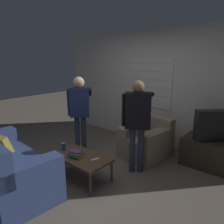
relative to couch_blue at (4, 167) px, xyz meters
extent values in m
plane|color=#665B51|center=(0.70, 1.11, -0.35)|extent=(16.00, 16.00, 0.00)
cube|color=silver|center=(0.70, 3.14, 0.92)|extent=(5.20, 0.06, 2.55)
cube|color=silver|center=(0.56, 3.10, 1.02)|extent=(1.21, 0.02, 1.08)
cube|color=#A4A099|center=(0.56, 3.08, 0.57)|extent=(1.19, 0.00, 0.01)
cube|color=#A4A099|center=(0.56, 3.08, 0.75)|extent=(1.19, 0.00, 0.01)
cube|color=#A4A099|center=(0.56, 3.08, 0.93)|extent=(1.19, 0.00, 0.01)
cube|color=#A4A099|center=(0.56, 3.08, 1.11)|extent=(1.19, 0.00, 0.01)
cube|color=#A4A099|center=(0.56, 3.08, 1.29)|extent=(1.19, 0.00, 0.01)
cube|color=#A4A099|center=(0.56, 3.08, 1.47)|extent=(1.19, 0.00, 0.01)
cube|color=navy|center=(0.01, 0.05, -0.12)|extent=(1.89, 1.01, 0.47)
cube|color=navy|center=(0.80, -0.02, 0.23)|extent=(0.32, 0.87, 0.21)
cube|color=#B29338|center=(-0.30, 0.13, 0.22)|extent=(0.40, 0.29, 0.37)
cube|color=gray|center=(1.05, 2.31, -0.14)|extent=(0.86, 0.93, 0.42)
cube|color=gray|center=(1.08, 2.63, 0.25)|extent=(0.79, 0.28, 0.35)
cube|color=gray|center=(1.31, 2.28, 0.17)|extent=(0.33, 0.87, 0.19)
cube|color=gray|center=(0.78, 2.34, 0.17)|extent=(0.33, 0.87, 0.19)
cube|color=brown|center=(0.67, 0.93, 0.03)|extent=(0.99, 0.56, 0.04)
cylinder|color=brown|center=(0.21, 1.17, -0.17)|extent=(0.04, 0.04, 0.36)
cylinder|color=brown|center=(1.12, 1.17, -0.17)|extent=(0.04, 0.04, 0.36)
cylinder|color=brown|center=(0.21, 0.69, -0.17)|extent=(0.04, 0.04, 0.36)
cylinder|color=brown|center=(1.12, 0.69, -0.17)|extent=(0.04, 0.04, 0.36)
cube|color=#33281E|center=(2.18, 2.71, -0.09)|extent=(0.99, 0.56, 0.52)
cube|color=black|center=(2.18, 2.71, 0.44)|extent=(0.64, 0.59, 0.55)
cube|color=navy|center=(2.11, 2.79, 0.44)|extent=(0.44, 0.38, 0.45)
cylinder|color=#33384C|center=(-0.15, 1.57, 0.04)|extent=(0.10, 0.10, 0.78)
cylinder|color=#33384C|center=(-0.05, 1.66, 0.04)|extent=(0.10, 0.10, 0.78)
cube|color=navy|center=(-0.10, 1.61, 0.73)|extent=(0.41, 0.41, 0.59)
sphere|color=tan|center=(-0.10, 1.61, 1.12)|extent=(0.22, 0.22, 0.22)
cylinder|color=navy|center=(-0.28, 1.49, 0.71)|extent=(0.16, 0.16, 0.56)
cylinder|color=navy|center=(-0.14, 1.95, 0.90)|extent=(0.44, 0.44, 0.24)
cube|color=black|center=(-0.32, 2.14, 0.82)|extent=(0.07, 0.07, 0.13)
cylinder|color=#33384C|center=(1.17, 1.66, 0.05)|extent=(0.10, 0.10, 0.80)
cylinder|color=#33384C|center=(1.29, 1.75, 0.05)|extent=(0.10, 0.10, 0.80)
cube|color=black|center=(1.23, 1.70, 0.75)|extent=(0.45, 0.41, 0.60)
sphere|color=#846042|center=(1.23, 1.70, 1.14)|extent=(0.20, 0.20, 0.20)
cylinder|color=black|center=(1.02, 1.60, 0.74)|extent=(0.15, 0.17, 0.58)
cylinder|color=black|center=(1.25, 2.06, 0.94)|extent=(0.40, 0.50, 0.23)
cube|color=black|center=(1.08, 2.28, 0.86)|extent=(0.07, 0.07, 0.13)
cube|color=gold|center=(0.63, 0.87, 0.06)|extent=(0.23, 0.14, 0.03)
cube|color=#33754C|center=(0.64, 0.86, 0.10)|extent=(0.24, 0.22, 0.04)
cube|color=#75387F|center=(0.62, 0.86, 0.13)|extent=(0.20, 0.16, 0.03)
cylinder|color=#194C9E|center=(0.26, 0.90, 0.11)|extent=(0.07, 0.07, 0.12)
cylinder|color=silver|center=(0.26, 0.90, 0.17)|extent=(0.06, 0.06, 0.00)
cube|color=white|center=(0.96, 0.97, 0.06)|extent=(0.07, 0.14, 0.02)
camera|label=1|loc=(3.15, -1.23, 1.60)|focal=35.00mm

